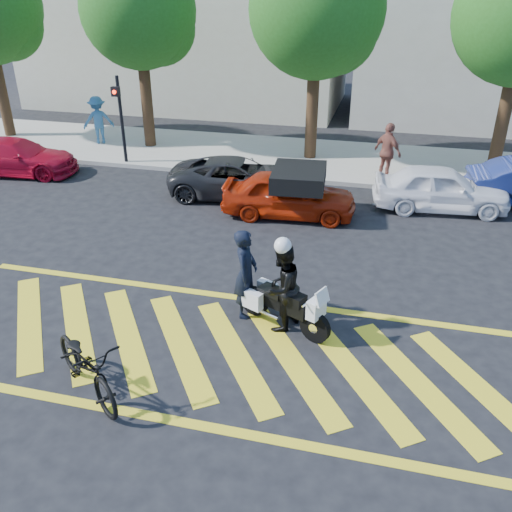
% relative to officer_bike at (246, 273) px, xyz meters
% --- Properties ---
extents(ground, '(90.00, 90.00, 0.00)m').
position_rel_officer_bike_xyz_m(ground, '(-0.35, -1.36, -0.95)').
color(ground, black).
rests_on(ground, ground).
extents(sidewalk, '(60.00, 5.00, 0.15)m').
position_rel_officer_bike_xyz_m(sidewalk, '(-0.35, 10.64, -0.88)').
color(sidewalk, '#9E998E').
rests_on(sidewalk, ground).
extents(crosswalk, '(12.33, 4.00, 0.01)m').
position_rel_officer_bike_xyz_m(crosswalk, '(-0.39, -1.36, -0.95)').
color(crosswalk, yellow).
rests_on(crosswalk, ground).
extents(building_left, '(16.00, 8.00, 10.00)m').
position_rel_officer_bike_xyz_m(building_left, '(-8.35, 19.64, 4.05)').
color(building_left, beige).
rests_on(building_left, ground).
extents(tree_left, '(4.20, 4.20, 7.26)m').
position_rel_officer_bike_xyz_m(tree_left, '(-6.72, 10.71, 4.04)').
color(tree_left, black).
rests_on(tree_left, ground).
extents(tree_center, '(4.60, 4.60, 7.56)m').
position_rel_officer_bike_xyz_m(tree_center, '(-0.22, 10.71, 4.14)').
color(tree_center, black).
rests_on(tree_center, ground).
extents(signal_pole, '(0.28, 0.43, 3.20)m').
position_rel_officer_bike_xyz_m(signal_pole, '(-6.85, 8.38, 0.97)').
color(signal_pole, black).
rests_on(signal_pole, ground).
extents(officer_bike, '(0.48, 0.71, 1.91)m').
position_rel_officer_bike_xyz_m(officer_bike, '(0.00, 0.00, 0.00)').
color(officer_bike, black).
rests_on(officer_bike, ground).
extents(bicycle, '(2.19, 1.90, 1.14)m').
position_rel_officer_bike_xyz_m(bicycle, '(-1.94, -2.97, -0.38)').
color(bicycle, black).
rests_on(bicycle, ground).
extents(police_motorcycle, '(1.99, 1.18, 0.94)m').
position_rel_officer_bike_xyz_m(police_motorcycle, '(0.82, -0.28, -0.44)').
color(police_motorcycle, black).
rests_on(police_motorcycle, ground).
extents(officer_moto, '(1.00, 1.10, 1.83)m').
position_rel_officer_bike_xyz_m(officer_moto, '(0.80, -0.29, -0.04)').
color(officer_moto, black).
rests_on(officer_moto, ground).
extents(red_convertible, '(3.96, 1.86, 1.31)m').
position_rel_officer_bike_xyz_m(red_convertible, '(-0.13, 5.29, -0.30)').
color(red_convertible, '#9D1D07').
rests_on(red_convertible, ground).
extents(parked_left, '(4.39, 2.22, 1.22)m').
position_rel_officer_bike_xyz_m(parked_left, '(-10.12, 6.65, -0.34)').
color(parked_left, '#AB0A22').
rests_on(parked_left, ground).
extents(parked_mid_left, '(4.53, 2.50, 1.20)m').
position_rel_officer_bike_xyz_m(parked_mid_left, '(-1.97, 6.44, -0.35)').
color(parked_mid_left, black).
rests_on(parked_mid_left, ground).
extents(parked_mid_right, '(4.07, 1.97, 1.34)m').
position_rel_officer_bike_xyz_m(parked_mid_right, '(4.15, 6.84, -0.28)').
color(parked_mid_right, white).
rests_on(parked_mid_right, ground).
extents(pedestrian_left, '(1.39, 1.24, 1.86)m').
position_rel_officer_bike_xyz_m(pedestrian_left, '(-8.96, 10.46, 0.13)').
color(pedestrian_left, teal).
rests_on(pedestrian_left, sidewalk).
extents(pedestrian_right, '(1.14, 1.10, 1.91)m').
position_rel_officer_bike_xyz_m(pedestrian_right, '(2.50, 8.72, 0.15)').
color(pedestrian_right, brown).
rests_on(pedestrian_right, sidewalk).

